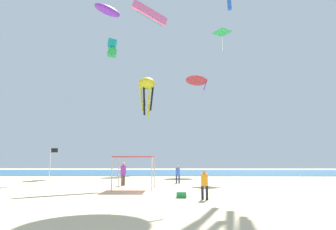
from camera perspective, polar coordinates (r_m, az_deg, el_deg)
name	(u,v)px	position (r m, az deg, el deg)	size (l,w,h in m)	color
ground	(173,193)	(20.17, 0.90, -14.51)	(110.00, 110.00, 0.10)	beige
ocean_strip	(173,172)	(52.16, 0.95, -10.71)	(110.00, 25.19, 0.03)	#28608C
canopy_tent	(135,158)	(22.05, -6.31, -8.11)	(2.75, 2.72, 2.33)	#B2B2B7
person_near_tent	(204,182)	(16.67, 6.87, -12.37)	(0.37, 0.37, 1.57)	black
person_leftmost	(178,173)	(27.89, 1.85, -10.80)	(0.38, 0.38, 1.59)	#33384C
person_central	(123,172)	(25.68, -8.40, -10.51)	(0.45, 0.49, 1.90)	brown
banner_flag	(51,163)	(27.00, -21.10, -8.32)	(0.61, 0.06, 3.05)	silver
cooler_box	(181,195)	(17.46, 2.53, -14.70)	(0.57, 0.37, 0.35)	#1E8C4C
kite_delta_red	(197,79)	(46.65, 5.40, 6.76)	(4.35, 4.37, 2.78)	red
kite_parafoil_pink	(150,13)	(37.31, -3.43, 18.51)	(4.08, 2.63, 2.80)	pink
kite_box_teal	(112,48)	(50.11, -10.44, 12.26)	(1.59, 1.44, 2.87)	teal
kite_inflatable_purple	(108,10)	(45.93, -11.26, 18.75)	(3.93, 4.20, 1.65)	purple
kite_diamond_green	(222,33)	(42.50, 10.13, 14.86)	(2.65, 2.65, 2.65)	green
kite_octopus_yellow	(147,85)	(48.67, -4.00, 5.56)	(3.67, 3.67, 6.21)	yellow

